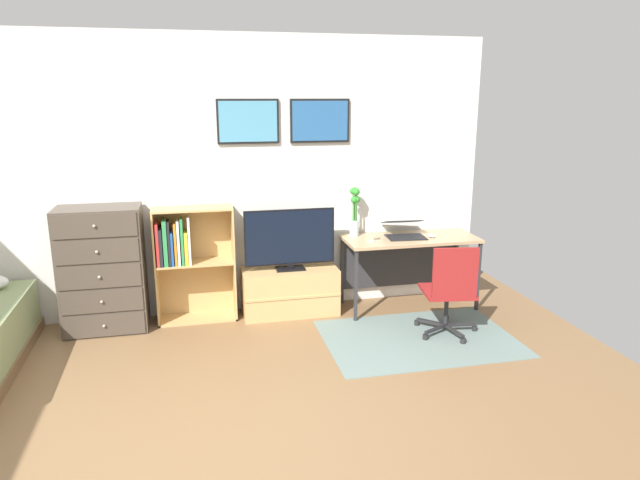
# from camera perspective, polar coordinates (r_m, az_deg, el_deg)

# --- Properties ---
(ground_plane) EXTENTS (7.20, 7.20, 0.00)m
(ground_plane) POSITION_cam_1_polar(r_m,az_deg,el_deg) (3.82, -13.03, -20.15)
(ground_plane) COLOR brown
(wall_back_with_posters) EXTENTS (6.12, 0.09, 2.70)m
(wall_back_with_posters) POSITION_cam_1_polar(r_m,az_deg,el_deg) (5.65, -13.75, 5.95)
(wall_back_with_posters) COLOR silver
(wall_back_with_posters) RESTS_ON ground_plane
(area_rug) EXTENTS (1.70, 1.20, 0.01)m
(area_rug) POSITION_cam_1_polar(r_m,az_deg,el_deg) (5.31, 9.82, -9.61)
(area_rug) COLOR slate
(area_rug) RESTS_ON ground_plane
(dresser) EXTENTS (0.74, 0.46, 1.16)m
(dresser) POSITION_cam_1_polar(r_m,az_deg,el_deg) (5.60, -20.84, -2.79)
(dresser) COLOR #4C4238
(dresser) RESTS_ON ground_plane
(bookshelf) EXTENTS (0.75, 0.30, 1.11)m
(bookshelf) POSITION_cam_1_polar(r_m,az_deg,el_deg) (5.59, -13.19, -1.52)
(bookshelf) COLOR tan
(bookshelf) RESTS_ON ground_plane
(tv_stand) EXTENTS (0.94, 0.41, 0.47)m
(tv_stand) POSITION_cam_1_polar(r_m,az_deg,el_deg) (5.74, -3.00, -5.11)
(tv_stand) COLOR tan
(tv_stand) RESTS_ON ground_plane
(television) EXTENTS (0.88, 0.16, 0.60)m
(television) POSITION_cam_1_polar(r_m,az_deg,el_deg) (5.56, -3.03, 0.03)
(television) COLOR black
(television) RESTS_ON tv_stand
(desk) EXTENTS (1.34, 0.57, 0.74)m
(desk) POSITION_cam_1_polar(r_m,az_deg,el_deg) (5.94, 8.68, -0.83)
(desk) COLOR tan
(desk) RESTS_ON ground_plane
(office_chair) EXTENTS (0.58, 0.58, 0.86)m
(office_chair) POSITION_cam_1_polar(r_m,az_deg,el_deg) (5.26, 12.87, -4.71)
(office_chair) COLOR #232326
(office_chair) RESTS_ON ground_plane
(laptop) EXTENTS (0.41, 0.44, 0.17)m
(laptop) POSITION_cam_1_polar(r_m,az_deg,el_deg) (5.86, 8.38, 1.02)
(laptop) COLOR black
(laptop) RESTS_ON desk
(computer_mouse) EXTENTS (0.06, 0.10, 0.03)m
(computer_mouse) POSITION_cam_1_polar(r_m,az_deg,el_deg) (5.87, 11.06, 0.43)
(computer_mouse) COLOR silver
(computer_mouse) RESTS_ON desk
(bamboo_vase) EXTENTS (0.10, 0.11, 0.50)m
(bamboo_vase) POSITION_cam_1_polar(r_m,az_deg,el_deg) (5.77, 3.48, 3.05)
(bamboo_vase) COLOR silver
(bamboo_vase) RESTS_ON desk
(wine_glass) EXTENTS (0.07, 0.07, 0.18)m
(wine_glass) POSITION_cam_1_polar(r_m,az_deg,el_deg) (5.59, 5.22, 1.18)
(wine_glass) COLOR silver
(wine_glass) RESTS_ON desk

